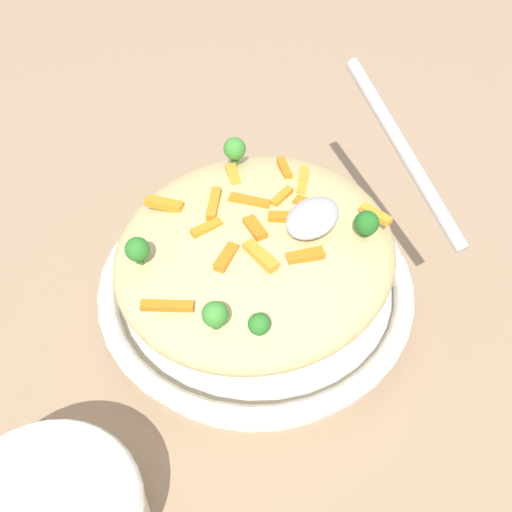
# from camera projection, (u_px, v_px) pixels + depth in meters

# --- Properties ---
(ground_plane) EXTENTS (2.40, 2.40, 0.00)m
(ground_plane) POSITION_uv_depth(u_px,v_px,m) (256.00, 302.00, 0.57)
(ground_plane) COLOR #9E7F60
(serving_bowl) EXTENTS (0.30, 0.30, 0.04)m
(serving_bowl) POSITION_uv_depth(u_px,v_px,m) (256.00, 287.00, 0.56)
(serving_bowl) COLOR white
(serving_bowl) RESTS_ON ground_plane
(pasta_mound) EXTENTS (0.27, 0.25, 0.08)m
(pasta_mound) POSITION_uv_depth(u_px,v_px,m) (256.00, 250.00, 0.52)
(pasta_mound) COLOR #D1BA7A
(pasta_mound) RESTS_ON serving_bowl
(carrot_piece_0) EXTENTS (0.03, 0.02, 0.01)m
(carrot_piece_0) POSITION_uv_depth(u_px,v_px,m) (226.00, 257.00, 0.46)
(carrot_piece_0) COLOR orange
(carrot_piece_0) RESTS_ON pasta_mound
(carrot_piece_1) EXTENTS (0.02, 0.03, 0.01)m
(carrot_piece_1) POSITION_uv_depth(u_px,v_px,m) (255.00, 228.00, 0.48)
(carrot_piece_1) COLOR orange
(carrot_piece_1) RESTS_ON pasta_mound
(carrot_piece_2) EXTENTS (0.03, 0.03, 0.01)m
(carrot_piece_2) POSITION_uv_depth(u_px,v_px,m) (305.00, 256.00, 0.46)
(carrot_piece_2) COLOR orange
(carrot_piece_2) RESTS_ON pasta_mound
(carrot_piece_3) EXTENTS (0.03, 0.03, 0.01)m
(carrot_piece_3) POSITION_uv_depth(u_px,v_px,m) (286.00, 218.00, 0.49)
(carrot_piece_3) COLOR orange
(carrot_piece_3) RESTS_ON pasta_mound
(carrot_piece_4) EXTENTS (0.02, 0.03, 0.01)m
(carrot_piece_4) POSITION_uv_depth(u_px,v_px,m) (284.00, 169.00, 0.54)
(carrot_piece_4) COLOR orange
(carrot_piece_4) RESTS_ON pasta_mound
(carrot_piece_5) EXTENTS (0.04, 0.03, 0.01)m
(carrot_piece_5) POSITION_uv_depth(u_px,v_px,m) (302.00, 181.00, 0.53)
(carrot_piece_5) COLOR orange
(carrot_piece_5) RESTS_ON pasta_mound
(carrot_piece_6) EXTENTS (0.03, 0.04, 0.01)m
(carrot_piece_6) POSITION_uv_depth(u_px,v_px,m) (166.00, 305.00, 0.43)
(carrot_piece_6) COLOR orange
(carrot_piece_6) RESTS_ON pasta_mound
(carrot_piece_7) EXTENTS (0.01, 0.03, 0.01)m
(carrot_piece_7) POSITION_uv_depth(u_px,v_px,m) (376.00, 214.00, 0.50)
(carrot_piece_7) COLOR orange
(carrot_piece_7) RESTS_ON pasta_mound
(carrot_piece_8) EXTENTS (0.04, 0.03, 0.01)m
(carrot_piece_8) POSITION_uv_depth(u_px,v_px,m) (214.00, 204.00, 0.50)
(carrot_piece_8) COLOR orange
(carrot_piece_8) RESTS_ON pasta_mound
(carrot_piece_9) EXTENTS (0.02, 0.04, 0.01)m
(carrot_piece_9) POSITION_uv_depth(u_px,v_px,m) (261.00, 256.00, 0.46)
(carrot_piece_9) COLOR orange
(carrot_piece_9) RESTS_ON pasta_mound
(carrot_piece_10) EXTENTS (0.01, 0.03, 0.01)m
(carrot_piece_10) POSITION_uv_depth(u_px,v_px,m) (307.00, 205.00, 0.51)
(carrot_piece_10) COLOR orange
(carrot_piece_10) RESTS_ON pasta_mound
(carrot_piece_11) EXTENTS (0.02, 0.04, 0.01)m
(carrot_piece_11) POSITION_uv_depth(u_px,v_px,m) (250.00, 202.00, 0.51)
(carrot_piece_11) COLOR orange
(carrot_piece_11) RESTS_ON pasta_mound
(carrot_piece_12) EXTENTS (0.02, 0.04, 0.01)m
(carrot_piece_12) POSITION_uv_depth(u_px,v_px,m) (164.00, 204.00, 0.51)
(carrot_piece_12) COLOR orange
(carrot_piece_12) RESTS_ON pasta_mound
(carrot_piece_13) EXTENTS (0.03, 0.02, 0.01)m
(carrot_piece_13) POSITION_uv_depth(u_px,v_px,m) (207.00, 228.00, 0.48)
(carrot_piece_13) COLOR orange
(carrot_piece_13) RESTS_ON pasta_mound
(carrot_piece_14) EXTENTS (0.03, 0.03, 0.01)m
(carrot_piece_14) POSITION_uv_depth(u_px,v_px,m) (233.00, 175.00, 0.54)
(carrot_piece_14) COLOR orange
(carrot_piece_14) RESTS_ON pasta_mound
(carrot_piece_15) EXTENTS (0.03, 0.01, 0.01)m
(carrot_piece_15) POSITION_uv_depth(u_px,v_px,m) (285.00, 199.00, 0.51)
(carrot_piece_15) COLOR orange
(carrot_piece_15) RESTS_ON pasta_mound
(broccoli_floret_0) EXTENTS (0.02, 0.02, 0.02)m
(broccoli_floret_0) POSITION_uv_depth(u_px,v_px,m) (259.00, 324.00, 0.41)
(broccoli_floret_0) COLOR #296820
(broccoli_floret_0) RESTS_ON pasta_mound
(broccoli_floret_1) EXTENTS (0.02, 0.02, 0.03)m
(broccoli_floret_1) POSITION_uv_depth(u_px,v_px,m) (235.00, 149.00, 0.54)
(broccoli_floret_1) COLOR #377928
(broccoli_floret_1) RESTS_ON pasta_mound
(broccoli_floret_2) EXTENTS (0.02, 0.02, 0.02)m
(broccoli_floret_2) POSITION_uv_depth(u_px,v_px,m) (215.00, 315.00, 0.41)
(broccoli_floret_2) COLOR #377928
(broccoli_floret_2) RESTS_ON pasta_mound
(broccoli_floret_3) EXTENTS (0.02, 0.02, 0.02)m
(broccoli_floret_3) POSITION_uv_depth(u_px,v_px,m) (137.00, 250.00, 0.46)
(broccoli_floret_3) COLOR #296820
(broccoli_floret_3) RESTS_ON pasta_mound
(broccoli_floret_4) EXTENTS (0.02, 0.02, 0.02)m
(broccoli_floret_4) POSITION_uv_depth(u_px,v_px,m) (367.00, 223.00, 0.48)
(broccoli_floret_4) COLOR #205B1C
(broccoli_floret_4) RESTS_ON pasta_mound
(serving_spoon) EXTENTS (0.15, 0.17, 0.09)m
(serving_spoon) POSITION_uv_depth(u_px,v_px,m) (350.00, 191.00, 0.48)
(serving_spoon) COLOR #B7B7BC
(serving_spoon) RESTS_ON pasta_mound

